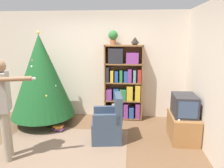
% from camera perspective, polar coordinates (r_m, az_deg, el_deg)
% --- Properties ---
extents(ground_plane, '(14.00, 14.00, 0.00)m').
position_cam_1_polar(ground_plane, '(4.15, -8.76, -16.69)').
color(ground_plane, brown).
extents(wall_back, '(8.00, 0.10, 2.60)m').
position_cam_1_polar(wall_back, '(5.50, -4.55, 5.01)').
color(wall_back, beige).
rests_on(wall_back, ground_plane).
extents(wall_right, '(0.10, 8.00, 2.60)m').
position_cam_1_polar(wall_right, '(3.82, 25.79, 0.50)').
color(wall_right, beige).
rests_on(wall_right, ground_plane).
extents(area_rug, '(2.36, 1.71, 0.01)m').
position_cam_1_polar(area_rug, '(4.26, -12.94, -16.00)').
color(area_rug, '#7F6651').
rests_on(area_rug, ground_plane).
extents(bookshelf, '(0.91, 0.32, 1.80)m').
position_cam_1_polar(bookshelf, '(5.26, 2.96, 0.00)').
color(bookshelf, brown).
rests_on(bookshelf, ground_plane).
extents(tv_stand, '(0.50, 0.83, 0.50)m').
position_cam_1_polar(tv_stand, '(4.62, 17.98, -10.61)').
color(tv_stand, '#996638').
rests_on(tv_stand, ground_plane).
extents(television, '(0.43, 0.59, 0.41)m').
position_cam_1_polar(television, '(4.46, 18.38, -5.28)').
color(television, '#28282D').
rests_on(television, tv_stand).
extents(game_remote, '(0.04, 0.12, 0.02)m').
position_cam_1_polar(game_remote, '(4.26, 16.95, -8.73)').
color(game_remote, white).
rests_on(game_remote, tv_stand).
extents(christmas_tree, '(1.44, 1.44, 2.12)m').
position_cam_1_polar(christmas_tree, '(5.15, -17.99, 2.05)').
color(christmas_tree, '#4C3323').
rests_on(christmas_tree, ground_plane).
extents(armchair, '(0.64, 0.63, 0.92)m').
position_cam_1_polar(armchair, '(4.31, -0.90, -10.55)').
color(armchair, '#334256').
rests_on(armchair, ground_plane).
extents(standing_person, '(0.71, 0.45, 1.65)m').
position_cam_1_polar(standing_person, '(3.87, -26.38, -4.30)').
color(standing_person, '#9E937F').
rests_on(standing_person, ground_plane).
extents(potted_plant, '(0.22, 0.22, 0.33)m').
position_cam_1_polar(potted_plant, '(5.16, 0.28, 12.29)').
color(potted_plant, '#935B38').
rests_on(potted_plant, bookshelf).
extents(table_lamp, '(0.20, 0.20, 0.18)m').
position_cam_1_polar(table_lamp, '(5.15, 6.03, 11.24)').
color(table_lamp, '#473828').
rests_on(table_lamp, bookshelf).
extents(book_pile_near_tree, '(0.23, 0.19, 0.13)m').
position_cam_1_polar(book_pile_near_tree, '(4.93, -13.69, -11.20)').
color(book_pile_near_tree, '#232328').
rests_on(book_pile_near_tree, ground_plane).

